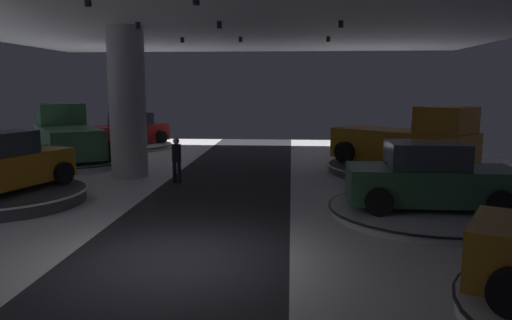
{
  "coord_description": "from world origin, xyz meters",
  "views": [
    {
      "loc": [
        2.21,
        -8.98,
        3.34
      ],
      "look_at": [
        1.27,
        3.9,
        1.4
      ],
      "focal_mm": 34.37,
      "sensor_mm": 36.0,
      "label": 1
    }
  ],
  "objects_px": {
    "display_platform_deep_left": "(130,146)",
    "display_platform_far_right": "(401,168)",
    "display_car_deep_left": "(129,130)",
    "display_platform_mid_left": "(2,197)",
    "display_car_mid_right": "(429,178)",
    "pickup_truck_far_right": "(410,141)",
    "visitor_walking_near": "(177,157)",
    "display_platform_far_left": "(70,161)",
    "display_platform_mid_right": "(429,211)",
    "pickup_truck_far_left": "(67,136)",
    "column_left": "(127,103)"
  },
  "relations": [
    {
      "from": "pickup_truck_far_left",
      "to": "visitor_walking_near",
      "type": "height_order",
      "value": "pickup_truck_far_left"
    },
    {
      "from": "display_platform_deep_left",
      "to": "display_platform_far_left",
      "type": "height_order",
      "value": "display_platform_far_left"
    },
    {
      "from": "display_car_mid_right",
      "to": "display_platform_mid_left",
      "type": "height_order",
      "value": "display_car_mid_right"
    },
    {
      "from": "display_platform_mid_left",
      "to": "visitor_walking_near",
      "type": "distance_m",
      "value": 5.52
    },
    {
      "from": "display_car_deep_left",
      "to": "visitor_walking_near",
      "type": "xyz_separation_m",
      "value": [
        4.82,
        -9.41,
        -0.08
      ]
    },
    {
      "from": "display_platform_deep_left",
      "to": "display_platform_mid_right",
      "type": "bearing_deg",
      "value": -46.79
    },
    {
      "from": "column_left",
      "to": "display_car_mid_right",
      "type": "relative_size",
      "value": 1.28
    },
    {
      "from": "display_platform_deep_left",
      "to": "display_platform_far_right",
      "type": "height_order",
      "value": "display_platform_far_right"
    },
    {
      "from": "column_left",
      "to": "pickup_truck_far_left",
      "type": "bearing_deg",
      "value": 143.01
    },
    {
      "from": "display_platform_deep_left",
      "to": "display_platform_far_right",
      "type": "distance_m",
      "value": 14.69
    },
    {
      "from": "column_left",
      "to": "display_platform_mid_left",
      "type": "distance_m",
      "value": 5.68
    },
    {
      "from": "visitor_walking_near",
      "to": "pickup_truck_far_right",
      "type": "bearing_deg",
      "value": 16.47
    },
    {
      "from": "display_platform_far_right",
      "to": "display_platform_deep_left",
      "type": "bearing_deg",
      "value": 153.05
    },
    {
      "from": "display_platform_far_right",
      "to": "display_platform_mid_left",
      "type": "relative_size",
      "value": 1.22
    },
    {
      "from": "display_car_deep_left",
      "to": "column_left",
      "type": "bearing_deg",
      "value": -71.52
    },
    {
      "from": "pickup_truck_far_right",
      "to": "display_platform_far_right",
      "type": "bearing_deg",
      "value": 139.17
    },
    {
      "from": "display_car_mid_right",
      "to": "display_car_deep_left",
      "type": "relative_size",
      "value": 0.96
    },
    {
      "from": "display_platform_deep_left",
      "to": "display_car_deep_left",
      "type": "distance_m",
      "value": 0.86
    },
    {
      "from": "display_platform_mid_left",
      "to": "display_platform_far_left",
      "type": "relative_size",
      "value": 0.83
    },
    {
      "from": "pickup_truck_far_left",
      "to": "visitor_walking_near",
      "type": "xyz_separation_m",
      "value": [
        5.76,
        -3.98,
        -0.31
      ]
    },
    {
      "from": "pickup_truck_far_left",
      "to": "column_left",
      "type": "bearing_deg",
      "value": -36.99
    },
    {
      "from": "display_platform_far_left",
      "to": "display_platform_deep_left",
      "type": "bearing_deg",
      "value": 82.51
    },
    {
      "from": "display_car_mid_right",
      "to": "display_platform_deep_left",
      "type": "relative_size",
      "value": 0.94
    },
    {
      "from": "display_platform_far_right",
      "to": "pickup_truck_far_right",
      "type": "relative_size",
      "value": 1.06
    },
    {
      "from": "pickup_truck_far_right",
      "to": "visitor_walking_near",
      "type": "xyz_separation_m",
      "value": [
        -8.51,
        -2.51,
        -0.35
      ]
    },
    {
      "from": "display_platform_mid_right",
      "to": "display_car_deep_left",
      "type": "height_order",
      "value": "display_car_deep_left"
    },
    {
      "from": "display_platform_mid_right",
      "to": "visitor_walking_near",
      "type": "xyz_separation_m",
      "value": [
        -7.57,
        3.82,
        0.78
      ]
    },
    {
      "from": "pickup_truck_far_right",
      "to": "display_platform_deep_left",
      "type": "bearing_deg",
      "value": 152.76
    },
    {
      "from": "display_platform_mid_right",
      "to": "display_car_mid_right",
      "type": "xyz_separation_m",
      "value": [
        -0.03,
        0.0,
        0.86
      ]
    },
    {
      "from": "display_platform_mid_left",
      "to": "display_platform_far_left",
      "type": "height_order",
      "value": "display_platform_mid_left"
    },
    {
      "from": "display_platform_far_right",
      "to": "pickup_truck_far_left",
      "type": "xyz_separation_m",
      "value": [
        -14.02,
        1.26,
        1.04
      ]
    },
    {
      "from": "pickup_truck_far_left",
      "to": "display_platform_deep_left",
      "type": "bearing_deg",
      "value": 80.28
    },
    {
      "from": "display_car_deep_left",
      "to": "display_platform_mid_left",
      "type": "height_order",
      "value": "display_car_deep_left"
    },
    {
      "from": "display_platform_far_left",
      "to": "display_platform_far_right",
      "type": "bearing_deg",
      "value": -4.09
    },
    {
      "from": "pickup_truck_far_right",
      "to": "pickup_truck_far_left",
      "type": "xyz_separation_m",
      "value": [
        -14.27,
        1.47,
        -0.04
      ]
    },
    {
      "from": "display_platform_mid_right",
      "to": "display_car_mid_right",
      "type": "bearing_deg",
      "value": 178.29
    },
    {
      "from": "pickup_truck_far_left",
      "to": "display_platform_mid_left",
      "type": "bearing_deg",
      "value": -78.96
    },
    {
      "from": "display_car_mid_right",
      "to": "display_car_deep_left",
      "type": "height_order",
      "value": "same"
    },
    {
      "from": "display_platform_mid_right",
      "to": "display_platform_mid_left",
      "type": "height_order",
      "value": "display_platform_mid_left"
    },
    {
      "from": "display_platform_far_right",
      "to": "display_platform_far_left",
      "type": "relative_size",
      "value": 1.01
    },
    {
      "from": "display_platform_far_right",
      "to": "display_platform_mid_left",
      "type": "bearing_deg",
      "value": -154.28
    },
    {
      "from": "display_car_deep_left",
      "to": "pickup_truck_far_left",
      "type": "height_order",
      "value": "pickup_truck_far_left"
    },
    {
      "from": "display_platform_deep_left",
      "to": "display_car_deep_left",
      "type": "xyz_separation_m",
      "value": [
        0.02,
        0.03,
        0.86
      ]
    },
    {
      "from": "pickup_truck_far_right",
      "to": "visitor_walking_near",
      "type": "relative_size",
      "value": 3.39
    },
    {
      "from": "pickup_truck_far_right",
      "to": "pickup_truck_far_left",
      "type": "relative_size",
      "value": 0.97
    },
    {
      "from": "display_platform_mid_right",
      "to": "display_car_deep_left",
      "type": "bearing_deg",
      "value": 133.11
    },
    {
      "from": "display_platform_far_left",
      "to": "visitor_walking_near",
      "type": "relative_size",
      "value": 3.57
    },
    {
      "from": "display_car_mid_right",
      "to": "display_car_deep_left",
      "type": "xyz_separation_m",
      "value": [
        -12.35,
        13.23,
        -0.0
      ]
    },
    {
      "from": "pickup_truck_far_right",
      "to": "pickup_truck_far_left",
      "type": "distance_m",
      "value": 14.34
    },
    {
      "from": "display_platform_far_right",
      "to": "display_platform_far_left",
      "type": "distance_m",
      "value": 13.88
    }
  ]
}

